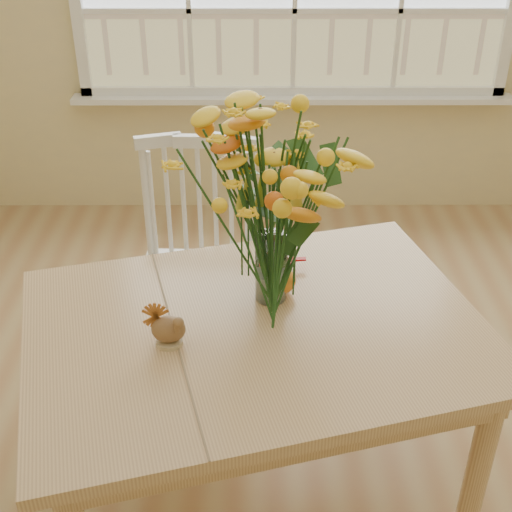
{
  "coord_description": "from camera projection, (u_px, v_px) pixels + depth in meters",
  "views": [
    {
      "loc": [
        -0.21,
        -1.48,
        1.91
      ],
      "look_at": [
        -0.21,
        0.14,
        0.92
      ],
      "focal_mm": 48.0,
      "sensor_mm": 36.0,
      "label": 1
    }
  ],
  "objects": [
    {
      "name": "dining_table",
      "position": [
        256.0,
        349.0,
        2.03
      ],
      "size": [
        1.51,
        1.25,
        0.7
      ],
      "rotation": [
        0.0,
        0.0,
        0.26
      ],
      "color": "tan",
      "rests_on": "floor"
    },
    {
      "name": "windsor_chair",
      "position": [
        199.0,
        254.0,
        2.64
      ],
      "size": [
        0.46,
        0.44,
        0.97
      ],
      "rotation": [
        0.0,
        0.0,
        -0.03
      ],
      "color": "white",
      "rests_on": "floor"
    },
    {
      "name": "flower_vase",
      "position": [
        272.0,
        203.0,
        1.93
      ],
      "size": [
        0.45,
        0.45,
        0.54
      ],
      "color": "white",
      "rests_on": "dining_table"
    },
    {
      "name": "pumpkin",
      "position": [
        279.0,
        282.0,
        2.11
      ],
      "size": [
        0.1,
        0.1,
        0.08
      ],
      "primitive_type": "ellipsoid",
      "color": "orange",
      "rests_on": "dining_table"
    },
    {
      "name": "turkey_figurine",
      "position": [
        168.0,
        329.0,
        1.89
      ],
      "size": [
        0.1,
        0.08,
        0.12
      ],
      "rotation": [
        0.0,
        0.0,
        -0.0
      ],
      "color": "#CCB78C",
      "rests_on": "dining_table"
    },
    {
      "name": "dark_gourd",
      "position": [
        277.0,
        261.0,
        2.22
      ],
      "size": [
        0.13,
        0.11,
        0.07
      ],
      "color": "#38160F",
      "rests_on": "dining_table"
    }
  ]
}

